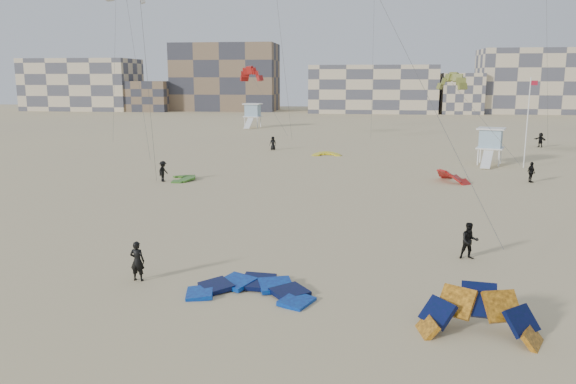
# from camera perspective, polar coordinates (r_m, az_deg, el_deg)

# --- Properties ---
(ground) EXTENTS (320.00, 320.00, 0.00)m
(ground) POSITION_cam_1_polar(r_m,az_deg,el_deg) (22.98, -14.07, -10.95)
(ground) COLOR tan
(ground) RESTS_ON ground
(kite_ground_blue) EXTENTS (5.04, 5.25, 1.06)m
(kite_ground_blue) POSITION_cam_1_polar(r_m,az_deg,el_deg) (23.26, -3.79, -10.33)
(kite_ground_blue) COLOR #014FB8
(kite_ground_blue) RESTS_ON ground
(kite_ground_orange) EXTENTS (4.52, 4.49, 4.07)m
(kite_ground_orange) POSITION_cam_1_polar(r_m,az_deg,el_deg) (20.87, 18.73, -13.60)
(kite_ground_orange) COLOR #FF9F1F
(kite_ground_orange) RESTS_ON ground
(kite_ground_green) EXTENTS (4.05, 3.90, 0.92)m
(kite_ground_green) POSITION_cam_1_polar(r_m,az_deg,el_deg) (49.68, -10.71, 1.24)
(kite_ground_green) COLOR #418026
(kite_ground_green) RESTS_ON ground
(kite_ground_red_far) EXTENTS (4.43, 4.33, 3.03)m
(kite_ground_red_far) POSITION_cam_1_polar(r_m,az_deg,el_deg) (49.92, 16.34, 1.02)
(kite_ground_red_far) COLOR #AF1718
(kite_ground_red_far) RESTS_ON ground
(kite_ground_yellow) EXTENTS (3.30, 3.46, 1.11)m
(kite_ground_yellow) POSITION_cam_1_polar(r_m,az_deg,el_deg) (64.54, 3.94, 3.73)
(kite_ground_yellow) COLOR yellow
(kite_ground_yellow) RESTS_ON ground
(kitesurfer_main) EXTENTS (0.67, 0.46, 1.77)m
(kitesurfer_main) POSITION_cam_1_polar(r_m,az_deg,el_deg) (25.28, -15.06, -6.78)
(kitesurfer_main) COLOR black
(kitesurfer_main) RESTS_ON ground
(kitesurfer_b) EXTENTS (0.94, 0.77, 1.81)m
(kitesurfer_b) POSITION_cam_1_polar(r_m,az_deg,el_deg) (28.66, 17.95, -4.75)
(kitesurfer_b) COLOR black
(kitesurfer_b) RESTS_ON ground
(kitesurfer_c) EXTENTS (0.89, 1.25, 1.76)m
(kitesurfer_c) POSITION_cam_1_polar(r_m,az_deg,el_deg) (48.97, -12.57, 2.07)
(kitesurfer_c) COLOR black
(kitesurfer_c) RESTS_ON ground
(kitesurfer_d) EXTENTS (0.67, 1.10, 1.76)m
(kitesurfer_d) POSITION_cam_1_polar(r_m,az_deg,el_deg) (51.63, 23.48, 1.86)
(kitesurfer_d) COLOR black
(kitesurfer_d) RESTS_ON ground
(kitesurfer_e) EXTENTS (0.86, 0.61, 1.66)m
(kitesurfer_e) POSITION_cam_1_polar(r_m,az_deg,el_deg) (69.37, -1.54, 4.98)
(kitesurfer_e) COLOR black
(kitesurfer_e) RESTS_ON ground
(kitesurfer_f) EXTENTS (1.45, 1.75, 1.88)m
(kitesurfer_f) POSITION_cam_1_polar(r_m,az_deg,el_deg) (78.95, 24.27, 4.84)
(kitesurfer_f) COLOR black
(kitesurfer_f) RESTS_ON ground
(kite_fly_olive) EXTENTS (7.89, 6.85, 8.40)m
(kite_fly_olive) POSITION_cam_1_polar(r_m,az_deg,el_deg) (57.59, 16.30, 10.59)
(kite_fly_olive) COLOR olive
(kite_fly_olive) RESTS_ON ground
(kite_fly_red) EXTENTS (8.21, 5.55, 9.56)m
(kite_fly_red) POSITION_cam_1_polar(r_m,az_deg,el_deg) (79.91, -3.74, 11.74)
(kite_fly_red) COLOR #AF1718
(kite_fly_red) RESTS_ON ground
(lifeguard_tower_near) EXTENTS (3.32, 5.50, 3.74)m
(lifeguard_tower_near) POSITION_cam_1_polar(r_m,az_deg,el_deg) (60.94, 19.86, 4.38)
(lifeguard_tower_near) COLOR white
(lifeguard_tower_near) RESTS_ON ground
(lifeguard_tower_far) EXTENTS (3.26, 5.97, 4.29)m
(lifeguard_tower_far) POSITION_cam_1_polar(r_m,az_deg,el_deg) (102.14, -3.60, 7.76)
(lifeguard_tower_far) COLOR white
(lifeguard_tower_far) RESTS_ON ground
(flagpole) EXTENTS (0.71, 0.11, 8.79)m
(flagpole) POSITION_cam_1_polar(r_m,az_deg,el_deg) (59.59, 23.16, 6.64)
(flagpole) COLOR white
(flagpole) RESTS_ON ground
(condo_west_a) EXTENTS (30.00, 15.00, 14.00)m
(condo_west_a) POSITION_cam_1_polar(r_m,az_deg,el_deg) (168.87, -20.17, 10.19)
(condo_west_a) COLOR beige
(condo_west_a) RESTS_ON ground
(condo_west_b) EXTENTS (28.00, 14.00, 18.00)m
(condo_west_b) POSITION_cam_1_polar(r_m,az_deg,el_deg) (158.34, -6.34, 11.50)
(condo_west_b) COLOR brown
(condo_west_b) RESTS_ON ground
(condo_mid) EXTENTS (32.00, 16.00, 12.00)m
(condo_mid) POSITION_cam_1_polar(r_m,az_deg,el_deg) (149.69, 8.58, 10.30)
(condo_mid) COLOR beige
(condo_mid) RESTS_ON ground
(condo_east) EXTENTS (26.00, 14.00, 16.00)m
(condo_east) POSITION_cam_1_polar(r_m,az_deg,el_deg) (157.31, 23.56, 10.27)
(condo_east) COLOR beige
(condo_east) RESTS_ON ground
(condo_fill_left) EXTENTS (12.00, 10.00, 8.00)m
(condo_fill_left) POSITION_cam_1_polar(r_m,az_deg,el_deg) (158.78, -13.95, 9.43)
(condo_fill_left) COLOR brown
(condo_fill_left) RESTS_ON ground
(condo_fill_right) EXTENTS (10.00, 10.00, 10.00)m
(condo_fill_right) POSITION_cam_1_polar(r_m,az_deg,el_deg) (149.60, 17.14, 9.54)
(condo_fill_right) COLOR beige
(condo_fill_right) RESTS_ON ground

